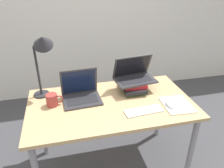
# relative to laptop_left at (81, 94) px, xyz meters

# --- Properties ---
(wall_back) EXTENTS (8.00, 0.05, 2.70)m
(wall_back) POSITION_rel_laptop_left_xyz_m (0.24, 1.51, 0.54)
(wall_back) COLOR silver
(wall_back) RESTS_ON ground_plane
(desk) EXTENTS (1.41, 0.79, 0.76)m
(desk) POSITION_rel_laptop_left_xyz_m (0.24, -0.12, -0.14)
(desk) COLOR tan
(desk) RESTS_ON ground_plane
(laptop_left) EXTENTS (0.34, 0.27, 0.26)m
(laptop_left) POSITION_rel_laptop_left_xyz_m (0.00, 0.00, 0.00)
(laptop_left) COLOR #333338
(laptop_left) RESTS_ON desk
(book_stack) EXTENTS (0.23, 0.28, 0.10)m
(book_stack) POSITION_rel_laptop_left_xyz_m (0.50, 0.04, -0.00)
(book_stack) COLOR #33753D
(book_stack) RESTS_ON desk
(laptop_on_books) EXTENTS (0.39, 0.27, 0.23)m
(laptop_on_books) POSITION_rel_laptop_left_xyz_m (0.51, 0.07, 0.09)
(laptop_on_books) COLOR #333338
(laptop_on_books) RESTS_ON book_stack
(wireless_keyboard) EXTENTS (0.32, 0.13, 0.01)m
(wireless_keyboard) POSITION_rel_laptop_left_xyz_m (0.47, -0.31, -0.05)
(wireless_keyboard) COLOR white
(wireless_keyboard) RESTS_ON desk
(mouse) EXTENTS (0.06, 0.11, 0.03)m
(mouse) POSITION_rel_laptop_left_xyz_m (0.70, -0.29, -0.04)
(mouse) COLOR #B2B2B7
(mouse) RESTS_ON desk
(notepad) EXTENTS (0.24, 0.29, 0.01)m
(notepad) POSITION_rel_laptop_left_xyz_m (0.77, -0.29, -0.05)
(notepad) COLOR white
(notepad) RESTS_ON desk
(mug) EXTENTS (0.14, 0.09, 0.11)m
(mug) POSITION_rel_laptop_left_xyz_m (-0.25, -0.05, 0.00)
(mug) COLOR #9E3833
(mug) RESTS_ON desk
(desk_lamp) EXTENTS (0.23, 0.20, 0.60)m
(desk_lamp) POSITION_rel_laptop_left_xyz_m (-0.28, 0.12, 0.39)
(desk_lamp) COLOR #28282D
(desk_lamp) RESTS_ON desk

